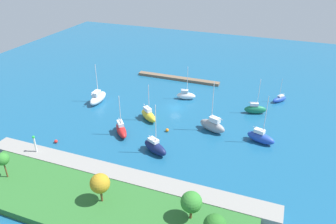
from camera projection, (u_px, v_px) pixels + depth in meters
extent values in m
plane|color=#19567F|center=(175.00, 108.00, 84.76)|extent=(160.00, 160.00, 0.00)
cube|color=brown|center=(178.00, 78.00, 101.75)|extent=(26.68, 2.04, 0.82)
cube|color=gray|center=(120.00, 176.00, 59.14)|extent=(57.70, 3.95, 1.46)
cube|color=#2D6B2D|center=(96.00, 207.00, 52.31)|extent=(51.34, 12.74, 1.33)
cylinder|color=silver|center=(35.00, 145.00, 63.94)|extent=(0.36, 0.36, 3.20)
sphere|color=green|center=(33.00, 137.00, 63.07)|extent=(0.56, 0.56, 0.56)
cylinder|color=brown|center=(101.00, 194.00, 51.99)|extent=(0.37, 0.37, 2.72)
sphere|color=#AD841E|center=(100.00, 183.00, 50.88)|extent=(3.25, 3.25, 3.25)
cylinder|color=brown|center=(191.00, 212.00, 48.86)|extent=(0.41, 0.41, 2.26)
sphere|color=#337F2D|center=(191.00, 202.00, 47.85)|extent=(3.30, 3.30, 3.30)
cylinder|color=brown|center=(6.00, 170.00, 57.19)|extent=(0.26, 0.26, 3.28)
sphere|color=#337F2D|center=(2.00, 159.00, 56.10)|extent=(2.28, 2.28, 2.28)
ellipsoid|color=#2347B2|center=(279.00, 99.00, 87.58)|extent=(4.26, 4.63, 1.46)
cube|color=silver|center=(281.00, 96.00, 87.30)|extent=(1.81, 1.90, 0.45)
cylinder|color=silver|center=(281.00, 88.00, 85.89)|extent=(0.11, 0.11, 5.27)
cylinder|color=silver|center=(282.00, 94.00, 87.25)|extent=(1.26, 1.46, 0.09)
ellipsoid|color=white|center=(98.00, 98.00, 87.05)|extent=(2.94, 7.48, 2.48)
cube|color=silver|center=(96.00, 93.00, 85.72)|extent=(1.68, 2.72, 1.05)
cylinder|color=silver|center=(97.00, 79.00, 84.81)|extent=(0.18, 0.18, 8.26)
cylinder|color=silver|center=(95.00, 92.00, 84.73)|extent=(0.31, 3.50, 0.14)
ellipsoid|color=#141E4C|center=(155.00, 148.00, 66.29)|extent=(6.65, 4.72, 2.46)
cube|color=silver|center=(153.00, 140.00, 65.87)|extent=(2.62, 2.17, 0.69)
cylinder|color=silver|center=(156.00, 125.00, 63.42)|extent=(0.15, 0.15, 8.79)
cylinder|color=silver|center=(152.00, 138.00, 65.84)|extent=(2.12, 1.11, 0.12)
ellipsoid|color=red|center=(121.00, 130.00, 72.70)|extent=(5.72, 6.20, 2.12)
cube|color=silver|center=(120.00, 123.00, 72.42)|extent=(2.41, 2.54, 0.87)
cylinder|color=silver|center=(120.00, 112.00, 70.12)|extent=(0.16, 0.16, 7.66)
cylinder|color=silver|center=(120.00, 120.00, 72.44)|extent=(1.66, 1.90, 0.12)
ellipsoid|color=gray|center=(212.00, 126.00, 73.85)|extent=(6.97, 4.44, 2.63)
cube|color=silver|center=(215.00, 120.00, 72.64)|extent=(2.70, 2.09, 1.15)
cylinder|color=silver|center=(213.00, 102.00, 71.15)|extent=(0.16, 0.16, 9.62)
cylinder|color=silver|center=(217.00, 118.00, 71.93)|extent=(2.83, 1.19, 0.13)
ellipsoid|color=#19724C|center=(255.00, 110.00, 81.53)|extent=(5.80, 3.15, 2.19)
cube|color=silver|center=(254.00, 104.00, 80.85)|extent=(2.20, 1.51, 0.79)
cylinder|color=silver|center=(259.00, 93.00, 79.28)|extent=(0.13, 0.13, 7.24)
cylinder|color=silver|center=(253.00, 102.00, 80.62)|extent=(2.24, 0.75, 0.11)
ellipsoid|color=yellow|center=(149.00, 116.00, 78.57)|extent=(6.25, 5.46, 2.24)
cube|color=silver|center=(147.00, 109.00, 78.19)|extent=(2.55, 2.36, 0.93)
cylinder|color=silver|center=(149.00, 99.00, 76.08)|extent=(0.15, 0.15, 7.26)
cylinder|color=silver|center=(146.00, 106.00, 78.29)|extent=(2.19, 1.71, 0.12)
ellipsoid|color=#2347B2|center=(261.00, 138.00, 69.80)|extent=(6.57, 3.91, 2.25)
cube|color=silver|center=(259.00, 131.00, 69.34)|extent=(2.52, 1.90, 0.81)
cylinder|color=silver|center=(266.00, 116.00, 66.97)|extent=(0.15, 0.15, 9.01)
cylinder|color=silver|center=(258.00, 128.00, 69.27)|extent=(2.23, 0.80, 0.12)
ellipsoid|color=white|center=(186.00, 96.00, 88.97)|extent=(5.50, 2.89, 1.96)
cube|color=silver|center=(185.00, 91.00, 88.35)|extent=(2.07, 1.47, 0.85)
cylinder|color=silver|center=(187.00, 80.00, 86.67)|extent=(0.13, 0.13, 7.59)
cylinder|color=silver|center=(184.00, 89.00, 88.11)|extent=(1.82, 0.49, 0.10)
sphere|color=orange|center=(167.00, 130.00, 74.01)|extent=(0.80, 0.80, 0.80)
sphere|color=red|center=(56.00, 141.00, 69.88)|extent=(0.77, 0.77, 0.77)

